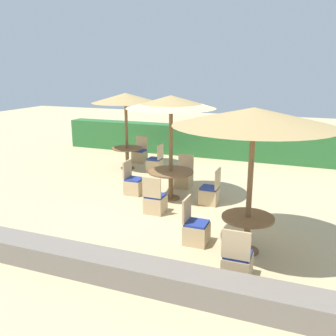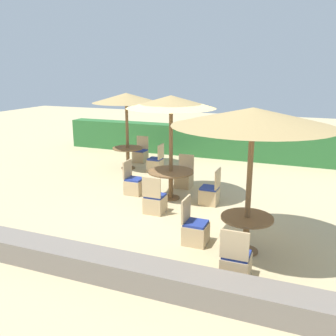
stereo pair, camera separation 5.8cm
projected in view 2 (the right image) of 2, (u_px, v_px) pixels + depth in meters
name	position (u px, v px, depth m)	size (l,w,h in m)	color
ground_plane	(159.00, 209.00, 9.25)	(40.00, 40.00, 0.00)	#C6B284
hedge_row	(219.00, 142.00, 14.44)	(13.00, 0.70, 1.17)	#2D6B33
stone_border	(85.00, 262.00, 6.32)	(10.00, 0.56, 0.40)	slate
parasol_center	(171.00, 103.00, 9.35)	(2.28, 2.28, 2.72)	brown
round_table_center	(171.00, 176.00, 9.84)	(1.20, 1.20, 0.76)	brown
patio_chair_center_west	(134.00, 185.00, 10.30)	(0.46, 0.46, 0.93)	tan
patio_chair_center_east	(210.00, 194.00, 9.53)	(0.46, 0.46, 0.93)	tan
patio_chair_center_south	(155.00, 202.00, 8.95)	(0.46, 0.46, 0.93)	tan
patio_chair_center_north	(184.00, 178.00, 10.91)	(0.46, 0.46, 0.93)	tan
parasol_back_left	(126.00, 98.00, 12.36)	(2.26, 2.26, 2.58)	brown
round_table_back_left	(128.00, 152.00, 12.83)	(1.03, 1.03, 0.73)	brown
patio_chair_back_left_north	(141.00, 155.00, 13.83)	(0.46, 0.46, 0.93)	tan
patio_chair_back_left_east	(156.00, 164.00, 12.56)	(0.46, 0.46, 0.93)	tan
parasol_front_right	(253.00, 117.00, 6.45)	(2.86, 2.86, 2.72)	brown
round_table_front_right	(247.00, 225.00, 6.97)	(0.97, 0.97, 0.71)	brown
patio_chair_front_right_west	(195.00, 231.00, 7.39)	(0.46, 0.46, 0.93)	tan
patio_chair_front_right_south	(236.00, 264.00, 6.14)	(0.46, 0.46, 0.93)	tan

